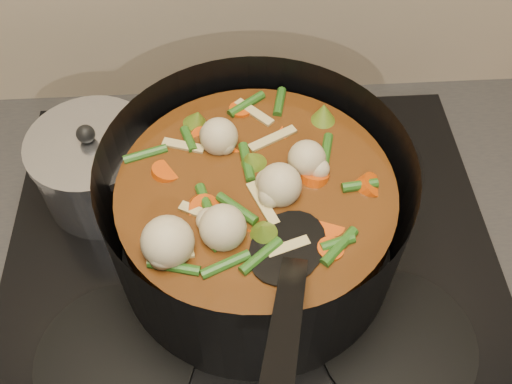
{
  "coord_description": "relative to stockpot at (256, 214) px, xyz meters",
  "views": [
    {
      "loc": [
        -0.02,
        1.56,
        1.55
      ],
      "look_at": [
        0.01,
        1.93,
        1.05
      ],
      "focal_mm": 40.0,
      "sensor_mm": 36.0,
      "label": 1
    }
  ],
  "objects": [
    {
      "name": "counter",
      "position": [
        -0.01,
        -0.0,
        -0.55
      ],
      "size": [
        2.64,
        0.64,
        0.91
      ],
      "color": "brown",
      "rests_on": "ground"
    },
    {
      "name": "stovetop",
      "position": [
        -0.01,
        -0.0,
        -0.09
      ],
      "size": [
        0.62,
        0.54,
        0.03
      ],
      "color": "black",
      "rests_on": "counter"
    },
    {
      "name": "stockpot",
      "position": [
        0.0,
        0.0,
        0.0
      ],
      "size": [
        0.45,
        0.52,
        0.25
      ],
      "rotation": [
        0.0,
        0.0,
        -0.41
      ],
      "color": "black",
      "rests_on": "stovetop"
    },
    {
      "name": "saucepan",
      "position": [
        -0.2,
        0.1,
        -0.03
      ],
      "size": [
        0.16,
        0.16,
        0.13
      ],
      "rotation": [
        0.0,
        0.0,
        0.13
      ],
      "color": "silver",
      "rests_on": "stovetop"
    }
  ]
}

